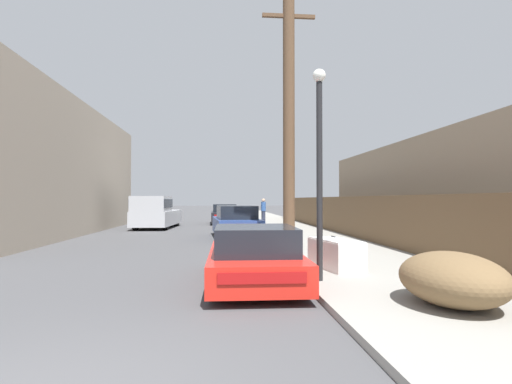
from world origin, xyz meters
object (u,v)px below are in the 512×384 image
parked_sports_car_red (254,257)px  utility_pole (289,116)px  discarded_fridge (336,254)px  pedestrian (263,210)px  street_lamp (319,156)px  car_parked_mid (236,223)px  car_parked_far (224,215)px  pickup_truck (155,213)px  brush_pile (452,279)px

parked_sports_car_red → utility_pole: bearing=73.6°
discarded_fridge → pedestrian: 18.61m
discarded_fridge → street_lamp: (-0.72, -1.36, 2.13)m
parked_sports_car_red → street_lamp: street_lamp is taller
car_parked_mid → pedestrian: (2.30, 9.81, 0.30)m
car_parked_far → pickup_truck: bearing=-134.1°
discarded_fridge → parked_sports_car_red: bearing=-164.3°
pickup_truck → pedestrian: pickup_truck is taller
discarded_fridge → utility_pole: bearing=84.2°
utility_pole → street_lamp: bearing=-93.5°
car_parked_mid → discarded_fridge: bearing=-81.5°
pickup_truck → discarded_fridge: bearing=117.9°
brush_pile → pedestrian: (-0.49, 21.95, 0.45)m
street_lamp → brush_pile: size_ratio=2.21×
car_parked_mid → pedestrian: 10.08m
parked_sports_car_red → street_lamp: 2.43m
car_parked_far → brush_pile: car_parked_far is taller
pickup_truck → parked_sports_car_red: bearing=110.2°
discarded_fridge → utility_pole: utility_pole is taller
utility_pole → street_lamp: utility_pole is taller
car_parked_mid → pickup_truck: (-4.53, 6.11, 0.27)m
discarded_fridge → car_parked_mid: bearing=91.5°
parked_sports_car_red → pedestrian: size_ratio=2.45×
utility_pole → pedestrian: utility_pole is taller
pickup_truck → street_lamp: street_lamp is taller
pickup_truck → car_parked_mid: bearing=130.9°
parked_sports_car_red → pickup_truck: size_ratio=0.76×
parked_sports_car_red → car_parked_mid: 9.79m
car_parked_far → street_lamp: 20.83m
utility_pole → pickup_truck: bearing=119.6°
discarded_fridge → car_parked_far: size_ratio=0.38×
parked_sports_car_red → car_parked_mid: bearing=90.9°
discarded_fridge → car_parked_mid: 9.01m
pedestrian → brush_pile: bearing=-88.7°
discarded_fridge → parked_sports_car_red: 2.23m
brush_pile → pedestrian: bearing=91.3°
car_parked_far → pickup_truck: (-4.10, -4.42, 0.30)m
parked_sports_car_red → pickup_truck: bearing=106.9°
parked_sports_car_red → pedestrian: 19.75m
car_parked_far → pedestrian: pedestrian is taller
pickup_truck → pedestrian: size_ratio=3.24×
car_parked_mid → car_parked_far: 10.54m
car_parked_mid → pedestrian: pedestrian is taller
parked_sports_car_red → pedestrian: bearing=84.3°
pickup_truck → brush_pile: size_ratio=2.84×
pickup_truck → street_lamp: 17.33m
utility_pole → brush_pile: size_ratio=4.56×
car_parked_mid → pedestrian: size_ratio=2.84×
utility_pole → brush_pile: 8.54m
parked_sports_car_red → street_lamp: size_ratio=0.97×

